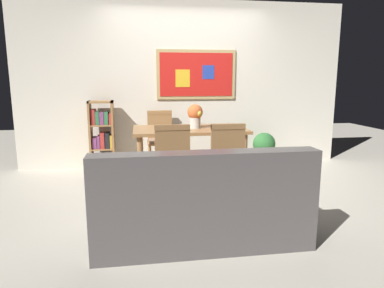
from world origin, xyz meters
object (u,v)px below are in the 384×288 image
(potted_ivy, at_px, (264,148))
(flower_vase, at_px, (195,115))
(dining_chair_far_left, at_px, (160,135))
(dining_chair_near_left, at_px, (172,157))
(bookshelf, at_px, (103,139))
(dining_chair_near_right, at_px, (225,155))
(dining_table, at_px, (190,136))
(tv_remote, at_px, (225,127))
(leather_couch, at_px, (200,206))

(potted_ivy, relative_size, flower_vase, 1.74)
(dining_chair_far_left, distance_m, dining_chair_near_left, 1.53)
(bookshelf, height_order, flower_vase, bookshelf)
(dining_chair_far_left, height_order, dining_chair_near_right, same)
(dining_chair_far_left, bearing_deg, dining_table, -66.14)
(potted_ivy, bearing_deg, dining_chair_near_right, -124.93)
(dining_chair_near_right, xyz_separation_m, bookshelf, (-1.51, 1.54, -0.03))
(dining_chair_near_left, distance_m, tv_remote, 1.04)
(dining_chair_near_right, distance_m, tv_remote, 0.74)
(dining_chair_far_left, bearing_deg, potted_ivy, -3.85)
(dining_table, xyz_separation_m, dining_chair_near_right, (0.30, -0.77, -0.11))
(bookshelf, bearing_deg, potted_ivy, -2.25)
(dining_table, height_order, dining_chair_far_left, dining_chair_far_left)
(tv_remote, bearing_deg, dining_chair_near_right, -103.53)
(dining_table, relative_size, dining_chair_far_left, 1.63)
(bookshelf, distance_m, flower_vase, 1.56)
(dining_chair_near_right, height_order, bookshelf, bookshelf)
(dining_chair_near_left, height_order, tv_remote, dining_chair_near_left)
(dining_chair_near_right, relative_size, flower_vase, 2.86)
(dining_chair_near_left, bearing_deg, dining_chair_far_left, 91.14)
(dining_table, relative_size, dining_chair_near_right, 1.63)
(dining_table, distance_m, tv_remote, 0.48)
(dining_table, distance_m, dining_chair_near_left, 0.82)
(bookshelf, xyz_separation_m, tv_remote, (1.68, -0.85, 0.25))
(bookshelf, bearing_deg, dining_chair_near_right, -45.48)
(bookshelf, bearing_deg, dining_chair_near_left, -59.26)
(flower_vase, bearing_deg, dining_chair_near_right, -73.27)
(dining_chair_near_left, xyz_separation_m, leather_couch, (0.15, -0.96, -0.23))
(dining_chair_near_right, bearing_deg, dining_chair_near_left, 177.92)
(potted_ivy, bearing_deg, dining_table, -152.97)
(dining_table, distance_m, bookshelf, 1.44)
(dining_chair_near_right, height_order, tv_remote, dining_chair_near_right)
(dining_table, distance_m, potted_ivy, 1.50)
(bookshelf, distance_m, potted_ivy, 2.53)
(dining_table, relative_size, flower_vase, 4.66)
(dining_chair_near_left, bearing_deg, dining_table, 67.41)
(dining_chair_near_right, distance_m, flower_vase, 0.89)
(tv_remote, bearing_deg, dining_chair_near_left, -139.54)
(dining_chair_near_left, xyz_separation_m, tv_remote, (0.78, 0.66, 0.22))
(flower_vase, bearing_deg, potted_ivy, 28.73)
(bookshelf, xyz_separation_m, potted_ivy, (2.52, -0.10, -0.19))
(dining_table, xyz_separation_m, dining_chair_near_left, (-0.31, -0.75, -0.11))
(leather_couch, xyz_separation_m, tv_remote, (0.63, 1.62, 0.45))
(flower_vase, relative_size, tv_remote, 2.07)
(bookshelf, relative_size, potted_ivy, 1.95)
(potted_ivy, bearing_deg, flower_vase, -151.27)
(flower_vase, bearing_deg, leather_couch, -97.85)
(dining_chair_far_left, xyz_separation_m, flower_vase, (0.41, -0.79, 0.39))
(dining_chair_near_left, bearing_deg, leather_couch, -81.27)
(dining_chair_near_left, relative_size, flower_vase, 2.86)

